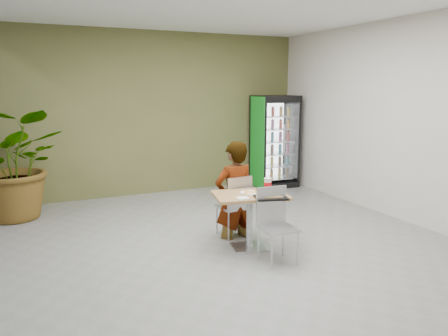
{
  "coord_description": "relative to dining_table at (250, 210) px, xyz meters",
  "views": [
    {
      "loc": [
        -2.45,
        -4.96,
        2.12
      ],
      "look_at": [
        0.06,
        0.52,
        1.0
      ],
      "focal_mm": 35.0,
      "sensor_mm": 36.0,
      "label": 1
    }
  ],
  "objects": [
    {
      "name": "pizza_plate",
      "position": [
        0.02,
        0.04,
        0.23
      ],
      "size": [
        0.32,
        0.25,
        0.03
      ],
      "color": "white",
      "rests_on": "dining_table"
    },
    {
      "name": "chair_near",
      "position": [
        0.1,
        -0.46,
        0.0
      ],
      "size": [
        0.42,
        0.43,
        0.92
      ],
      "rotation": [
        0.0,
        0.0,
        -0.05
      ],
      "color": "#B3B5B8",
      "rests_on": "ground"
    },
    {
      "name": "chair_far",
      "position": [
        0.04,
        0.49,
        -0.01
      ],
      "size": [
        0.43,
        0.44,
        0.9
      ],
      "rotation": [
        0.0,
        0.0,
        3.23
      ],
      "color": "#B3B5B8",
      "rests_on": "ground"
    },
    {
      "name": "beverage_fridge",
      "position": [
        2.26,
        3.12,
        0.44
      ],
      "size": [
        0.92,
        0.73,
        1.95
      ],
      "rotation": [
        0.0,
        0.0,
        -0.05
      ],
      "color": "black",
      "rests_on": "ground"
    },
    {
      "name": "cafeteria_tray",
      "position": [
        0.13,
        -0.32,
        0.23
      ],
      "size": [
        0.45,
        0.38,
        0.02
      ],
      "primitive_type": "cube",
      "rotation": [
        0.0,
        0.0,
        -0.26
      ],
      "color": "black",
      "rests_on": "dining_table"
    },
    {
      "name": "dining_table",
      "position": [
        0.0,
        0.0,
        0.0
      ],
      "size": [
        1.05,
        0.83,
        0.75
      ],
      "rotation": [
        0.0,
        0.0,
        -0.2
      ],
      "color": "#A18145",
      "rests_on": "ground"
    },
    {
      "name": "napkin_stack",
      "position": [
        -0.21,
        -0.2,
        0.22
      ],
      "size": [
        0.14,
        0.14,
        0.02
      ],
      "primitive_type": "cube",
      "rotation": [
        0.0,
        0.0,
        -0.05
      ],
      "color": "white",
      "rests_on": "dining_table"
    },
    {
      "name": "room_envelope",
      "position": [
        -0.16,
        0.08,
        1.06
      ],
      "size": [
        6.0,
        7.0,
        3.2
      ],
      "primitive_type": null,
      "color": "silver",
      "rests_on": "ground"
    },
    {
      "name": "soda_cup",
      "position": [
        0.28,
        0.02,
        0.3
      ],
      "size": [
        0.1,
        0.1,
        0.18
      ],
      "color": "white",
      "rests_on": "dining_table"
    },
    {
      "name": "ground",
      "position": [
        -0.16,
        0.08,
        -0.54
      ],
      "size": [
        7.0,
        7.0,
        0.0
      ],
      "primitive_type": "plane",
      "color": "gray",
      "rests_on": "ground"
    },
    {
      "name": "seated_woman",
      "position": [
        0.03,
        0.53,
        0.01
      ],
      "size": [
        0.66,
        0.46,
        1.68
      ],
      "primitive_type": "imported",
      "rotation": [
        0.0,
        0.0,
        3.23
      ],
      "color": "black",
      "rests_on": "ground"
    },
    {
      "name": "potted_plant",
      "position": [
        -2.77,
        2.8,
        0.37
      ],
      "size": [
        1.97,
        1.83,
        1.8
      ],
      "primitive_type": "imported",
      "rotation": [
        0.0,
        0.0,
        -0.31
      ],
      "color": "#2B6C2D",
      "rests_on": "ground"
    }
  ]
}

